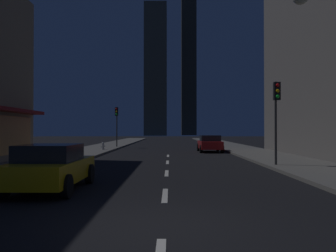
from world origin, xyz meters
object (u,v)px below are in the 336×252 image
car_parked_near (51,167)px  street_lamp_right (324,37)px  traffic_light_far_left (117,118)px  fire_hydrant_far_left (103,146)px  traffic_light_near_right (276,104)px  car_parked_far (210,143)px

car_parked_near → street_lamp_right: (8.98, 0.86, 4.33)m
car_parked_near → traffic_light_far_left: 26.21m
fire_hydrant_far_left → traffic_light_near_right: (11.40, -13.93, 2.74)m
car_parked_far → fire_hydrant_far_left: bearing=173.2°
car_parked_near → traffic_light_near_right: size_ratio=1.01×
car_parked_far → fire_hydrant_far_left: size_ratio=6.48×
car_parked_near → fire_hydrant_far_left: 20.65m
car_parked_near → street_lamp_right: street_lamp_right is taller
car_parked_far → traffic_light_near_right: traffic_light_near_right is taller
car_parked_near → traffic_light_far_left: traffic_light_far_left is taller
traffic_light_near_right → traffic_light_far_left: (-11.00, 19.42, 0.00)m
fire_hydrant_far_left → street_lamp_right: 23.14m
traffic_light_near_right → street_lamp_right: 6.04m
car_parked_near → car_parked_far: 20.69m
fire_hydrant_far_left → traffic_light_far_left: traffic_light_far_left is taller
traffic_light_near_right → traffic_light_far_left: bearing=119.5°
car_parked_far → street_lamp_right: (1.78, -18.54, 4.33)m
car_parked_far → traffic_light_near_right: 13.17m
car_parked_near → traffic_light_near_right: bearing=35.9°
car_parked_near → traffic_light_far_left: bearing=94.2°
traffic_light_near_right → traffic_light_far_left: 22.32m
street_lamp_right → car_parked_far: bearing=95.5°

